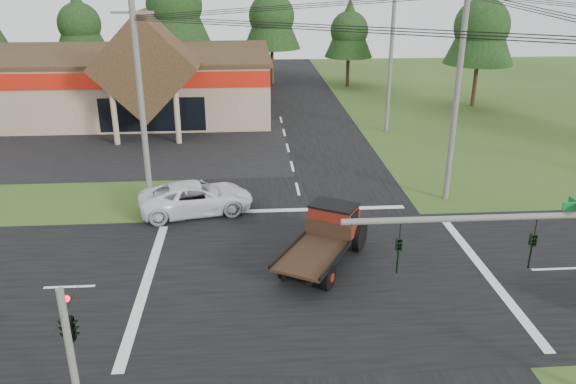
{
  "coord_description": "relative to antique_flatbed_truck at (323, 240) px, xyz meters",
  "views": [
    {
      "loc": [
        -2.7,
        -19.9,
        11.78
      ],
      "look_at": [
        -0.98,
        4.12,
        2.2
      ],
      "focal_mm": 35.0,
      "sensor_mm": 36.0,
      "label": 1
    }
  ],
  "objects": [
    {
      "name": "tree_row_c",
      "position": [
        -10.29,
        39.9,
        7.51
      ],
      "size": [
        7.28,
        7.28,
        13.13
      ],
      "color": "#332316",
      "rests_on": "ground"
    },
    {
      "name": "utility_pole_nw",
      "position": [
        -8.29,
        6.9,
        4.18
      ],
      "size": [
        2.0,
        0.3,
        10.5
      ],
      "color": "#595651",
      "rests_on": "ground"
    },
    {
      "name": "tree_row_e",
      "position": [
        7.71,
        38.9,
        4.82
      ],
      "size": [
        5.04,
        5.04,
        9.09
      ],
      "color": "#332316",
      "rests_on": "ground"
    },
    {
      "name": "tree_row_b",
      "position": [
        -20.29,
        40.9,
        5.5
      ],
      "size": [
        5.6,
        5.6,
        10.1
      ],
      "color": "#332316",
      "rests_on": "ground"
    },
    {
      "name": "tree_row_d",
      "position": [
        -0.29,
        40.9,
        6.17
      ],
      "size": [
        6.16,
        6.16,
        11.11
      ],
      "color": "#332316",
      "rests_on": "ground"
    },
    {
      "name": "road_ew",
      "position": [
        -0.29,
        -1.1,
        -1.2
      ],
      "size": [
        120.0,
        12.0,
        0.02
      ],
      "primitive_type": "cube",
      "color": "black",
      "rests_on": "ground"
    },
    {
      "name": "white_pickup",
      "position": [
        -5.8,
        6.06,
        -0.4
      ],
      "size": [
        6.24,
        3.83,
        1.62
      ],
      "primitive_type": "imported",
      "rotation": [
        0.0,
        0.0,
        1.78
      ],
      "color": "white",
      "rests_on": "ground"
    },
    {
      "name": "road_ns",
      "position": [
        -0.29,
        -1.1,
        -1.2
      ],
      "size": [
        12.0,
        120.0,
        0.02
      ],
      "primitive_type": "cube",
      "color": "black",
      "rests_on": "ground"
    },
    {
      "name": "utility_pole_ne",
      "position": [
        7.71,
        6.9,
        4.68
      ],
      "size": [
        2.0,
        0.3,
        11.5
      ],
      "color": "#595651",
      "rests_on": "ground"
    },
    {
      "name": "parking_apron",
      "position": [
        -14.29,
        17.9,
        -1.19
      ],
      "size": [
        28.0,
        14.0,
        0.02
      ],
      "primitive_type": "cube",
      "color": "black",
      "rests_on": "ground"
    },
    {
      "name": "cvs_building",
      "position": [
        -15.99,
        28.47,
        1.57
      ],
      "size": [
        30.4,
        18.2,
        9.19
      ],
      "color": "#9F866B",
      "rests_on": "ground"
    },
    {
      "name": "antique_flatbed_truck",
      "position": [
        0.0,
        0.0,
        0.0
      ],
      "size": [
        4.77,
        6.12,
        2.42
      ],
      "primitive_type": null,
      "rotation": [
        0.0,
        0.0,
        -0.52
      ],
      "color": "#53190B",
      "rests_on": "ground"
    },
    {
      "name": "traffic_signal_corner",
      "position": [
        -7.79,
        -8.42,
        2.32
      ],
      "size": [
        0.53,
        2.48,
        4.4
      ],
      "color": "#595651",
      "rests_on": "ground"
    },
    {
      "name": "utility_pole_n",
      "position": [
        7.71,
        20.9,
        4.53
      ],
      "size": [
        2.0,
        0.3,
        11.2
      ],
      "color": "#595651",
      "rests_on": "ground"
    },
    {
      "name": "traffic_signal_mast",
      "position": [
        5.53,
        -8.6,
        3.22
      ],
      "size": [
        8.12,
        0.24,
        7.0
      ],
      "color": "#595651",
      "rests_on": "ground"
    },
    {
      "name": "ground",
      "position": [
        -0.29,
        -1.1,
        -1.21
      ],
      "size": [
        120.0,
        120.0,
        0.0
      ],
      "primitive_type": "plane",
      "color": "#304E1C",
      "rests_on": "ground"
    },
    {
      "name": "tree_side_ne",
      "position": [
        17.71,
        28.9,
        6.17
      ],
      "size": [
        6.16,
        6.16,
        11.11
      ],
      "color": "#332316",
      "rests_on": "ground"
    }
  ]
}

